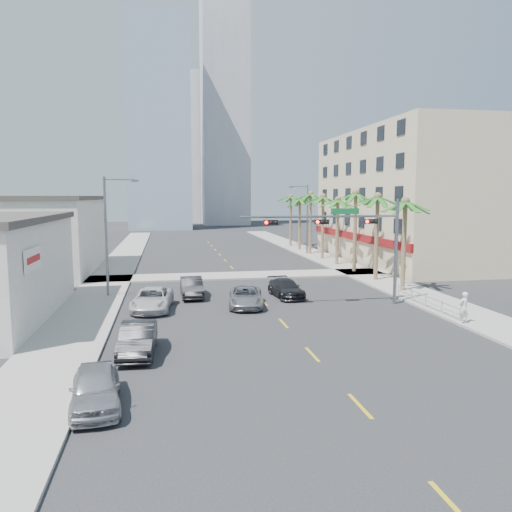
% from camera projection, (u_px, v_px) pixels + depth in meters
% --- Properties ---
extents(ground, '(260.00, 260.00, 0.00)m').
position_uv_depth(ground, '(301.00, 343.00, 25.87)').
color(ground, '#262628').
rests_on(ground, ground).
extents(sidewalk_right, '(4.00, 120.00, 0.15)m').
position_uv_depth(sidewalk_right, '(367.00, 275.00, 47.52)').
color(sidewalk_right, gray).
rests_on(sidewalk_right, ground).
extents(sidewalk_left, '(4.00, 120.00, 0.15)m').
position_uv_depth(sidewalk_left, '(107.00, 283.00, 43.30)').
color(sidewalk_left, gray).
rests_on(sidewalk_left, ground).
extents(sidewalk_cross, '(80.00, 4.00, 0.15)m').
position_uv_depth(sidewalk_cross, '(240.00, 275.00, 47.36)').
color(sidewalk_cross, gray).
rests_on(sidewalk_cross, ground).
extents(building_right, '(15.25, 28.00, 15.00)m').
position_uv_depth(building_right, '(416.00, 197.00, 58.16)').
color(building_right, beige).
rests_on(building_right, ground).
extents(building_left_far, '(11.00, 18.00, 7.20)m').
position_uv_depth(building_left_far, '(36.00, 236.00, 49.38)').
color(building_left_far, beige).
rests_on(building_left_far, ground).
extents(tower_far_left, '(14.00, 14.00, 48.00)m').
position_uv_depth(tower_far_left, '(159.00, 124.00, 114.44)').
color(tower_far_left, '#99B2C6').
rests_on(tower_far_left, ground).
extents(tower_far_right, '(12.00, 12.00, 60.00)m').
position_uv_depth(tower_far_right, '(225.00, 111.00, 131.37)').
color(tower_far_right, '#ADADB2').
rests_on(tower_far_right, ground).
extents(tower_far_center, '(16.00, 16.00, 42.00)m').
position_uv_depth(tower_far_center, '(178.00, 150.00, 144.99)').
color(tower_far_center, '#ADADB2').
rests_on(tower_far_center, ground).
extents(traffic_signal_mast, '(11.12, 0.54, 7.20)m').
position_uv_depth(traffic_signal_mast, '(353.00, 233.00, 34.06)').
color(traffic_signal_mast, slate).
rests_on(traffic_signal_mast, ground).
extents(palm_tree_0, '(4.80, 4.80, 7.80)m').
position_uv_depth(palm_tree_0, '(405.00, 202.00, 38.80)').
color(palm_tree_0, brown).
rests_on(palm_tree_0, ground).
extents(palm_tree_1, '(4.80, 4.80, 8.16)m').
position_uv_depth(palm_tree_1, '(378.00, 198.00, 43.84)').
color(palm_tree_1, brown).
rests_on(palm_tree_1, ground).
extents(palm_tree_2, '(4.80, 4.80, 8.52)m').
position_uv_depth(palm_tree_2, '(356.00, 194.00, 48.88)').
color(palm_tree_2, brown).
rests_on(palm_tree_2, ground).
extents(palm_tree_3, '(4.80, 4.80, 7.80)m').
position_uv_depth(palm_tree_3, '(338.00, 201.00, 54.04)').
color(palm_tree_3, brown).
rests_on(palm_tree_3, ground).
extents(palm_tree_4, '(4.80, 4.80, 8.16)m').
position_uv_depth(palm_tree_4, '(323.00, 197.00, 59.08)').
color(palm_tree_4, brown).
rests_on(palm_tree_4, ground).
extents(palm_tree_5, '(4.80, 4.80, 8.52)m').
position_uv_depth(palm_tree_5, '(311.00, 195.00, 64.12)').
color(palm_tree_5, brown).
rests_on(palm_tree_5, ground).
extents(palm_tree_6, '(4.80, 4.80, 7.80)m').
position_uv_depth(palm_tree_6, '(300.00, 200.00, 69.28)').
color(palm_tree_6, brown).
rests_on(palm_tree_6, ground).
extents(palm_tree_7, '(4.80, 4.80, 8.16)m').
position_uv_depth(palm_tree_7, '(291.00, 197.00, 74.32)').
color(palm_tree_7, brown).
rests_on(palm_tree_7, ground).
extents(streetlight_left, '(2.55, 0.25, 9.00)m').
position_uv_depth(streetlight_left, '(109.00, 230.00, 37.02)').
color(streetlight_left, slate).
rests_on(streetlight_left, ground).
extents(streetlight_right, '(2.55, 0.25, 9.00)m').
position_uv_depth(streetlight_right, '(306.00, 216.00, 64.34)').
color(streetlight_right, slate).
rests_on(streetlight_right, ground).
extents(guardrail, '(0.08, 8.08, 1.00)m').
position_uv_depth(guardrail, '(426.00, 299.00, 33.47)').
color(guardrail, silver).
rests_on(guardrail, ground).
extents(car_parked_near, '(2.18, 4.43, 1.46)m').
position_uv_depth(car_parked_near, '(96.00, 388.00, 17.88)').
color(car_parked_near, '#AFB0B4').
rests_on(car_parked_near, ground).
extents(car_parked_mid, '(1.79, 4.66, 1.51)m').
position_uv_depth(car_parked_mid, '(138.00, 339.00, 23.85)').
color(car_parked_mid, black).
rests_on(car_parked_mid, ground).
extents(car_parked_far, '(2.97, 5.49, 1.46)m').
position_uv_depth(car_parked_far, '(152.00, 299.00, 33.19)').
color(car_parked_far, silver).
rests_on(car_parked_far, ground).
extents(car_lane_left, '(1.65, 4.56, 1.49)m').
position_uv_depth(car_lane_left, '(192.00, 287.00, 37.53)').
color(car_lane_left, black).
rests_on(car_lane_left, ground).
extents(car_lane_center, '(2.91, 5.16, 1.36)m').
position_uv_depth(car_lane_center, '(246.00, 297.00, 34.26)').
color(car_lane_center, '#A6A6AB').
rests_on(car_lane_center, ground).
extents(car_lane_right, '(2.27, 4.74, 1.33)m').
position_uv_depth(car_lane_right, '(286.00, 288.00, 37.54)').
color(car_lane_right, black).
rests_on(car_lane_right, ground).
extents(pedestrian, '(0.78, 0.62, 1.85)m').
position_uv_depth(pedestrian, '(464.00, 307.00, 29.22)').
color(pedestrian, white).
rests_on(pedestrian, sidewalk_right).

